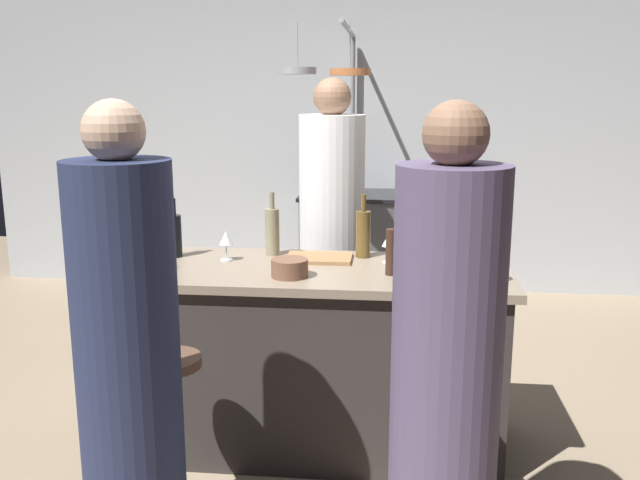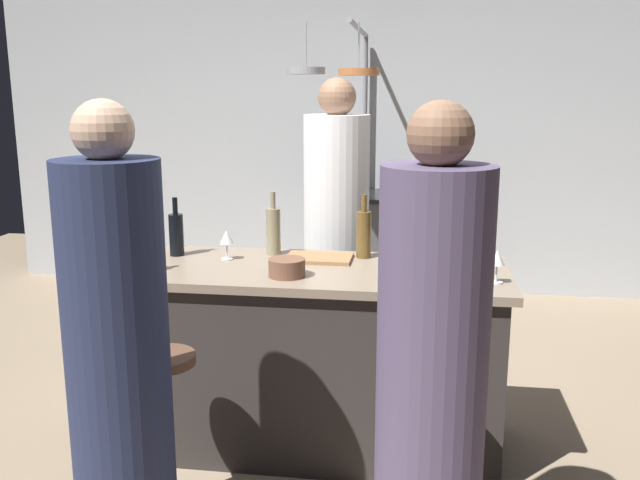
% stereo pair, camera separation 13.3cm
% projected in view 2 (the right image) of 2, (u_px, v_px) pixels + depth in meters
% --- Properties ---
extents(ground_plane, '(9.00, 9.00, 0.00)m').
position_uv_depth(ground_plane, '(316.00, 442.00, 3.41)').
color(ground_plane, gray).
extents(back_wall, '(6.40, 0.16, 2.60)m').
position_uv_depth(back_wall, '(366.00, 140.00, 5.88)').
color(back_wall, '#B2B7BC').
rests_on(back_wall, ground_plane).
extents(kitchen_island, '(1.80, 0.72, 0.90)m').
position_uv_depth(kitchen_island, '(315.00, 357.00, 3.31)').
color(kitchen_island, '#332D2B').
rests_on(kitchen_island, ground_plane).
extents(stove_range, '(0.80, 0.64, 0.89)m').
position_uv_depth(stove_range, '(360.00, 247.00, 5.68)').
color(stove_range, '#47474C').
rests_on(stove_range, ground_plane).
extents(chef, '(0.38, 0.38, 1.79)m').
position_uv_depth(chef, '(336.00, 245.00, 4.01)').
color(chef, white).
rests_on(chef, ground_plane).
extents(bar_stool_left, '(0.28, 0.28, 0.68)m').
position_uv_depth(bar_stool_left, '(166.00, 425.00, 2.80)').
color(bar_stool_left, '#4C4C51').
rests_on(bar_stool_left, ground_plane).
extents(guest_left, '(0.36, 0.36, 1.69)m').
position_uv_depth(guest_left, '(119.00, 364.00, 2.38)').
color(guest_left, '#262D4C').
rests_on(guest_left, ground_plane).
extents(bar_stool_right, '(0.28, 0.28, 0.68)m').
position_uv_depth(bar_stool_right, '(425.00, 443.00, 2.65)').
color(bar_stool_right, '#4C4C51').
rests_on(bar_stool_right, ground_plane).
extents(guest_right, '(0.36, 0.36, 1.69)m').
position_uv_depth(guest_right, '(431.00, 385.00, 2.21)').
color(guest_right, '#594C6B').
rests_on(guest_right, ground_plane).
extents(overhead_pot_rack, '(0.62, 1.31, 2.17)m').
position_uv_depth(overhead_pot_rack, '(349.00, 103.00, 5.02)').
color(overhead_pot_rack, gray).
rests_on(overhead_pot_rack, ground_plane).
extents(potted_plant, '(0.36, 0.36, 0.52)m').
position_uv_depth(potted_plant, '(117.00, 290.00, 4.97)').
color(potted_plant, brown).
rests_on(potted_plant, ground_plane).
extents(cutting_board, '(0.32, 0.22, 0.02)m').
position_uv_depth(cutting_board, '(319.00, 258.00, 3.36)').
color(cutting_board, '#997047').
rests_on(cutting_board, kitchen_island).
extents(pepper_mill, '(0.05, 0.05, 0.21)m').
position_uv_depth(pepper_mill, '(389.00, 253.00, 3.06)').
color(pepper_mill, '#382319').
rests_on(pepper_mill, kitchen_island).
extents(wine_bottle_amber, '(0.07, 0.07, 0.32)m').
position_uv_depth(wine_bottle_amber, '(364.00, 233.00, 3.38)').
color(wine_bottle_amber, brown).
rests_on(wine_bottle_amber, kitchen_island).
extents(wine_bottle_dark, '(0.07, 0.07, 0.30)m').
position_uv_depth(wine_bottle_dark, '(176.00, 233.00, 3.43)').
color(wine_bottle_dark, black).
rests_on(wine_bottle_dark, kitchen_island).
extents(wine_bottle_green, '(0.07, 0.07, 0.29)m').
position_uv_depth(wine_bottle_green, '(134.00, 250.00, 3.09)').
color(wine_bottle_green, '#193D23').
rests_on(wine_bottle_green, kitchen_island).
extents(wine_bottle_white, '(0.07, 0.07, 0.32)m').
position_uv_depth(wine_bottle_white, '(273.00, 230.00, 3.45)').
color(wine_bottle_white, gray).
rests_on(wine_bottle_white, kitchen_island).
extents(wine_glass_by_chef, '(0.07, 0.07, 0.15)m').
position_uv_depth(wine_glass_by_chef, '(389.00, 242.00, 3.27)').
color(wine_glass_by_chef, silver).
rests_on(wine_glass_by_chef, kitchen_island).
extents(wine_glass_near_left_guest, '(0.07, 0.07, 0.15)m').
position_uv_depth(wine_glass_near_left_guest, '(497.00, 259.00, 2.94)').
color(wine_glass_near_left_guest, silver).
rests_on(wine_glass_near_left_guest, kitchen_island).
extents(wine_glass_near_right_guest, '(0.07, 0.07, 0.15)m').
position_uv_depth(wine_glass_near_right_guest, '(226.00, 239.00, 3.35)').
color(wine_glass_near_right_guest, silver).
rests_on(wine_glass_near_right_guest, kitchen_island).
extents(mixing_bowl_blue, '(0.20, 0.20, 0.08)m').
position_uv_depth(mixing_bowl_blue, '(458.00, 270.00, 3.01)').
color(mixing_bowl_blue, '#334C6B').
rests_on(mixing_bowl_blue, kitchen_island).
extents(mixing_bowl_wooden, '(0.16, 0.16, 0.08)m').
position_uv_depth(mixing_bowl_wooden, '(287.00, 268.00, 3.05)').
color(mixing_bowl_wooden, brown).
rests_on(mixing_bowl_wooden, kitchen_island).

